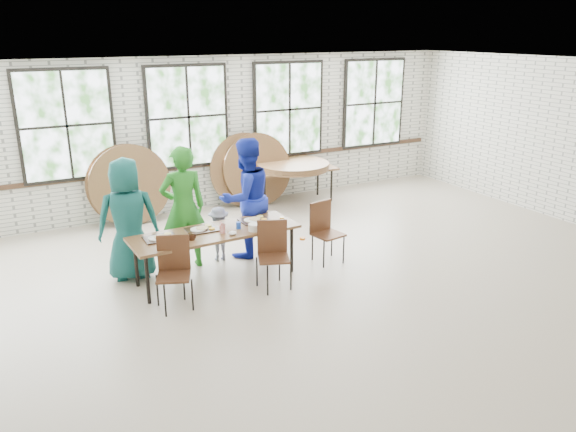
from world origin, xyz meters
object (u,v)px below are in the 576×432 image
dining_table (215,234)px  chair_near_left (174,266)px  chair_near_right (273,248)px  storage_table (293,171)px

dining_table → chair_near_left: bearing=-148.9°
chair_near_right → storage_table: bearing=78.9°
chair_near_right → storage_table: size_ratio=0.51×
dining_table → chair_near_right: (0.63, -0.58, -0.13)m
chair_near_left → chair_near_right: (1.40, -0.07, 0.00)m
dining_table → chair_near_right: size_ratio=2.55×
storage_table → dining_table: bearing=-131.2°
dining_table → storage_table: bearing=42.8°
dining_table → storage_table: size_ratio=1.31×
storage_table → chair_near_right: bearing=-118.9°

